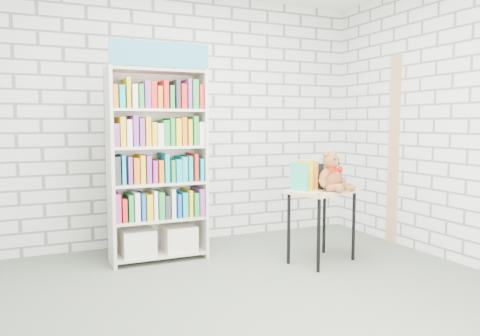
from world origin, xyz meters
name	(u,v)px	position (x,y,z in m)	size (l,w,h in m)	color
ground	(251,301)	(0.00, 0.00, 0.00)	(4.50, 4.50, 0.00)	#51594B
room_shell	(252,64)	(0.00, 0.00, 1.78)	(4.52, 4.02, 2.81)	silver
bookshelf	(157,164)	(-0.37, 1.36, 0.96)	(0.94, 0.36, 2.10)	beige
display_table	(322,200)	(1.06, 0.63, 0.62)	(0.78, 0.65, 0.72)	tan
table_books	(314,174)	(1.03, 0.73, 0.85)	(0.51, 0.34, 0.28)	#2AB9A2
teddy_bear	(332,175)	(1.11, 0.54, 0.87)	(0.34, 0.33, 0.38)	brown
door_trim	(394,150)	(2.23, 0.95, 1.05)	(0.05, 0.12, 2.10)	tan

